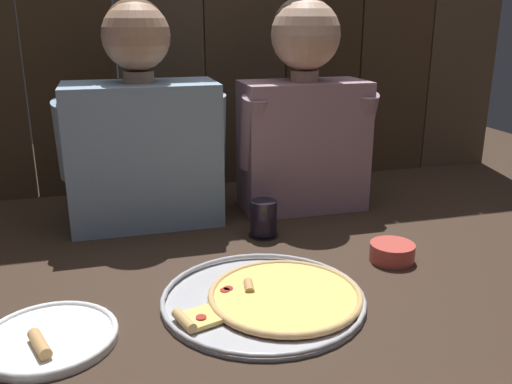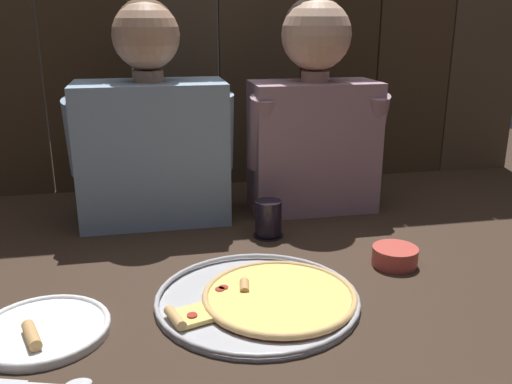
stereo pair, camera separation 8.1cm
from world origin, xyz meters
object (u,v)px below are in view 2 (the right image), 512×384
(pizza_tray, at_px, (265,298))
(dinner_plate, at_px, (43,329))
(drinking_glass, at_px, (268,219))
(diner_right, at_px, (314,110))
(diner_left, at_px, (151,127))
(dipping_bowl, at_px, (395,255))

(pizza_tray, relative_size, dinner_plate, 1.72)
(dinner_plate, bearing_deg, pizza_tray, 4.66)
(pizza_tray, height_order, drinking_glass, drinking_glass)
(drinking_glass, xyz_separation_m, diner_right, (0.18, 0.19, 0.25))
(diner_left, bearing_deg, dipping_bowl, -38.40)
(dipping_bowl, bearing_deg, pizza_tray, -161.31)
(drinking_glass, distance_m, diner_right, 0.36)
(dipping_bowl, height_order, diner_left, diner_left)
(drinking_glass, relative_size, dipping_bowl, 0.92)
(pizza_tray, distance_m, diner_right, 0.66)
(dipping_bowl, xyz_separation_m, diner_right, (-0.07, 0.42, 0.27))
(diner_right, bearing_deg, drinking_glass, -132.15)
(dipping_bowl, xyz_separation_m, diner_left, (-0.54, 0.42, 0.24))
(diner_right, bearing_deg, dinner_plate, -140.02)
(dinner_plate, xyz_separation_m, diner_right, (0.68, 0.57, 0.29))
(dinner_plate, xyz_separation_m, diner_left, (0.22, 0.57, 0.26))
(pizza_tray, bearing_deg, dinner_plate, -175.34)
(dinner_plate, height_order, drinking_glass, drinking_glass)
(diner_right, bearing_deg, pizza_tray, -115.84)
(dipping_bowl, relative_size, diner_left, 0.18)
(dipping_bowl, bearing_deg, diner_right, 99.85)
(pizza_tray, distance_m, dinner_plate, 0.42)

